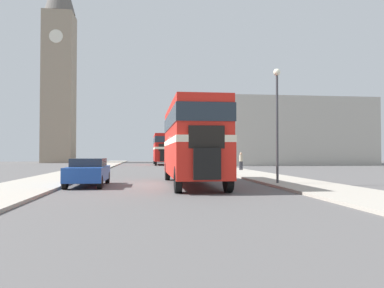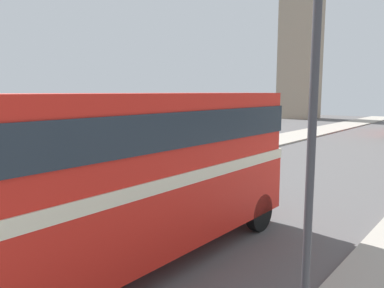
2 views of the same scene
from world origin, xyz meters
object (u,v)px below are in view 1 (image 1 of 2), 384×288
car_parked_near (88,171)px  pedestrian_walking (241,160)px  bus_distant (162,147)px  street_lamp (277,108)px  bicycle_on_pavement (213,163)px  church_tower (59,59)px  double_decker_bus (192,138)px

car_parked_near → pedestrian_walking: (11.50, 14.30, 0.30)m
bus_distant → street_lamp: (4.30, -35.95, 1.37)m
bus_distant → car_parked_near: (-5.22, -35.19, -1.86)m
bicycle_on_pavement → church_tower: bearing=132.1°
church_tower → bus_distant: bearing=-39.3°
street_lamp → church_tower: church_tower is taller
pedestrian_walking → car_parked_near: bearing=-128.8°
street_lamp → church_tower: 57.10m
car_parked_near → bicycle_on_pavement: 26.26m
pedestrian_walking → bus_distant: bearing=106.7°
street_lamp → bicycle_on_pavement: bearing=87.3°
bus_distant → car_parked_near: bearing=-98.4°
double_decker_bus → church_tower: (-17.85, 49.80, 16.18)m
street_lamp → car_parked_near: bearing=175.4°
double_decker_bus → car_parked_near: (-5.22, 0.01, -1.70)m
double_decker_bus → bus_distant: size_ratio=0.93×
street_lamp → church_tower: size_ratio=0.16×
bus_distant → car_parked_near: 35.63m
pedestrian_walking → street_lamp: bearing=-97.5°
bus_distant → bicycle_on_pavement: (5.47, -11.21, -2.11)m
pedestrian_walking → bicycle_on_pavement: pedestrian_walking is taller
bicycle_on_pavement → church_tower: (-23.33, 25.81, 18.12)m
double_decker_bus → church_tower: church_tower is taller
double_decker_bus → street_lamp: street_lamp is taller
bus_distant → church_tower: church_tower is taller
bus_distant → church_tower: 28.08m
bicycle_on_pavement → bus_distant: bearing=116.0°
bus_distant → church_tower: bearing=140.7°
street_lamp → pedestrian_walking: bearing=82.5°
bicycle_on_pavement → church_tower: 39.23m
pedestrian_walking → double_decker_bus: bearing=-113.7°
double_decker_bus → bicycle_on_pavement: 24.69m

